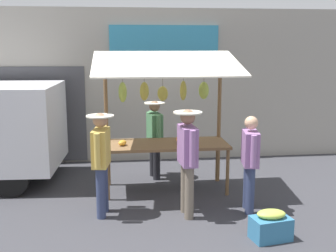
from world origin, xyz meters
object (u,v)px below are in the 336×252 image
Objects in this scene: shopper_with_shopping_bag at (250,158)px; shopper_with_ponytail at (187,154)px; vendor_with_sunhat at (155,134)px; produce_crate_near at (271,226)px; shopper_in_grey_tee at (101,156)px; market_stall at (165,105)px.

shopper_with_ponytail is at bearing 102.10° from shopper_with_shopping_bag.
vendor_with_sunhat reaches higher than produce_crate_near.
shopper_with_shopping_bag is 1.01m from shopper_with_ponytail.
vendor_with_sunhat is 2.01m from shopper_in_grey_tee.
shopper_with_shopping_bag is 1.22m from produce_crate_near.
market_stall is at bearing 5.29° from shopper_with_ponytail.
produce_crate_near is at bearing -108.10° from shopper_in_grey_tee.
market_stall is 1.50× the size of shopper_with_ponytail.
shopper_with_shopping_bag is (-1.33, 1.87, -0.02)m from vendor_with_sunhat.
shopper_with_shopping_bag is at bearing 135.97° from market_stall.
shopper_in_grey_tee is (0.97, 1.76, 0.05)m from vendor_with_sunhat.
shopper_with_shopping_bag is 0.95× the size of shopper_in_grey_tee.
market_stall is 1.64m from shopper_in_grey_tee.
produce_crate_near is at bearing -137.45° from shopper_with_ponytail.
shopper_with_ponytail is (1.00, 0.06, 0.11)m from shopper_with_shopping_bag.
market_stall is at bearing -38.64° from shopper_in_grey_tee.
shopper_with_ponytail reaches higher than shopper_with_shopping_bag.
shopper_in_grey_tee is at bearing 95.79° from shopper_with_shopping_bag.
produce_crate_near is (-1.33, 2.88, -0.70)m from vendor_with_sunhat.
market_stall is at bearing 54.60° from shopper_with_shopping_bag.
shopper_in_grey_tee reaches higher than shopper_with_shopping_bag.
vendor_with_sunhat is at bearing -79.31° from market_stall.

